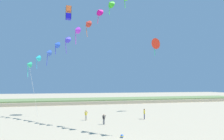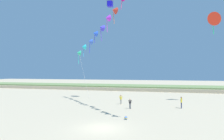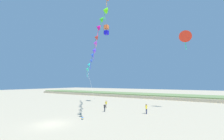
# 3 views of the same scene
# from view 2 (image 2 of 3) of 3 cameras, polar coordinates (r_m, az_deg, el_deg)

# --- Properties ---
(ground_plane) EXTENTS (240.00, 240.00, 0.00)m
(ground_plane) POSITION_cam_2_polar(r_m,az_deg,el_deg) (20.22, -3.07, -16.27)
(ground_plane) COLOR tan
(dune_ridge) EXTENTS (120.00, 13.43, 1.30)m
(dune_ridge) POSITION_cam_2_polar(r_m,az_deg,el_deg) (63.26, 9.69, -4.98)
(dune_ridge) COLOR tan
(dune_ridge) RESTS_ON ground
(person_near_left) EXTENTS (0.24, 0.61, 1.75)m
(person_near_left) POSITION_cam_2_polar(r_m,az_deg,el_deg) (32.18, 19.20, -8.53)
(person_near_left) COLOR #282D4C
(person_near_left) RESTS_ON ground
(person_near_right) EXTENTS (0.57, 0.22, 1.61)m
(person_near_right) POSITION_cam_2_polar(r_m,az_deg,el_deg) (34.24, 2.54, -8.22)
(person_near_right) COLOR gray
(person_near_right) RESTS_ON ground
(person_mid_center) EXTENTS (0.53, 0.21, 1.51)m
(person_mid_center) POSITION_cam_2_polar(r_m,az_deg,el_deg) (30.21, 5.19, -9.35)
(person_mid_center) COLOR #474C56
(person_mid_center) RESTS_ON ground
(large_kite_low_lead) EXTENTS (2.58, 1.44, 3.90)m
(large_kite_low_lead) POSITION_cam_2_polar(r_m,az_deg,el_deg) (40.93, 26.94, 12.82)
(large_kite_low_lead) COLOR red
(large_kite_mid_trail) EXTENTS (1.10, 1.10, 2.55)m
(large_kite_mid_trail) POSITION_cam_2_polar(r_m,az_deg,el_deg) (41.68, -0.57, 19.32)
(large_kite_mid_trail) COLOR #1512C7
(beach_ball) EXTENTS (0.36, 0.36, 0.36)m
(beach_ball) POSITION_cam_2_polar(r_m,az_deg,el_deg) (23.68, 3.99, -13.50)
(beach_ball) COLOR blue
(beach_ball) RESTS_ON ground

